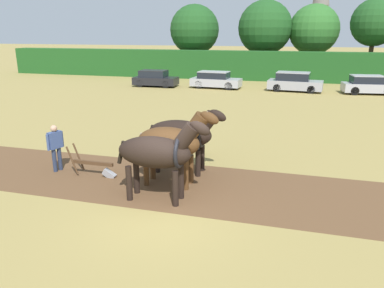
% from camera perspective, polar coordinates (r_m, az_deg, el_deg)
% --- Properties ---
extents(ground_plane, '(240.00, 240.00, 0.00)m').
position_cam_1_polar(ground_plane, '(10.40, -4.08, -10.40)').
color(ground_plane, '#998447').
extents(plowed_furrow_strip, '(26.41, 4.04, 0.01)m').
position_cam_1_polar(plowed_furrow_strip, '(13.98, -19.08, -4.01)').
color(plowed_furrow_strip, brown).
rests_on(plowed_furrow_strip, ground).
extents(hedgerow, '(57.49, 1.92, 2.86)m').
position_cam_1_polar(hedgerow, '(38.94, 11.06, 11.60)').
color(hedgerow, '#1E511E').
rests_on(hedgerow, ground).
extents(tree_far_left, '(5.42, 5.42, 7.64)m').
position_cam_1_polar(tree_far_left, '(43.38, 0.39, 17.01)').
color(tree_far_left, '#4C3823').
rests_on(tree_far_left, ground).
extents(tree_left, '(5.71, 5.71, 7.98)m').
position_cam_1_polar(tree_left, '(42.51, 11.05, 16.99)').
color(tree_left, '#4C3823').
rests_on(tree_left, ground).
extents(tree_center_left, '(5.21, 5.21, 7.54)m').
position_cam_1_polar(tree_center_left, '(43.11, 18.10, 16.23)').
color(tree_center_left, brown).
rests_on(tree_center_left, ground).
extents(tree_center, '(4.57, 4.57, 7.87)m').
position_cam_1_polar(tree_center, '(42.35, 26.09, 16.27)').
color(tree_center, '#4C3823').
rests_on(tree_center, ground).
extents(draft_horse_lead_left, '(2.86, 0.97, 2.52)m').
position_cam_1_polar(draft_horse_lead_left, '(10.64, -5.19, -1.31)').
color(draft_horse_lead_left, black).
rests_on(draft_horse_lead_left, ground).
extents(draft_horse_lead_right, '(2.78, 1.05, 2.55)m').
position_cam_1_polar(draft_horse_lead_right, '(11.72, -3.11, 0.27)').
color(draft_horse_lead_right, '#513319').
rests_on(draft_horse_lead_right, ground).
extents(draft_horse_trail_left, '(2.89, 1.02, 2.37)m').
position_cam_1_polar(draft_horse_trail_left, '(12.82, -1.44, 1.51)').
color(draft_horse_trail_left, black).
rests_on(draft_horse_trail_left, ground).
extents(plow, '(1.71, 0.46, 1.13)m').
position_cam_1_polar(plow, '(13.16, -14.32, -3.39)').
color(plow, '#4C331E').
rests_on(plow, ground).
extents(farmer_at_plow, '(0.34, 0.64, 1.66)m').
position_cam_1_polar(farmer_at_plow, '(13.85, -20.08, -0.10)').
color(farmer_at_plow, '#28334C').
rests_on(farmer_at_plow, ground).
extents(farmer_beside_team, '(0.43, 0.57, 1.69)m').
position_cam_1_polar(farmer_beside_team, '(14.67, 1.30, 1.95)').
color(farmer_beside_team, '#4C4C4C').
rests_on(farmer_beside_team, ground).
extents(parked_car_far_left, '(3.90, 1.84, 1.43)m').
position_cam_1_polar(parked_car_far_left, '(34.10, -5.65, 9.88)').
color(parked_car_far_left, black).
rests_on(parked_car_far_left, ground).
extents(parked_car_left, '(4.40, 2.07, 1.43)m').
position_cam_1_polar(parked_car_left, '(32.97, 3.58, 9.71)').
color(parked_car_left, '#A8A8B2').
rests_on(parked_car_left, ground).
extents(parked_car_center_left, '(4.49, 2.25, 1.56)m').
position_cam_1_polar(parked_car_center_left, '(32.25, 15.35, 9.08)').
color(parked_car_center_left, '#9E9EA8').
rests_on(parked_car_center_left, ground).
extents(parked_car_center, '(4.07, 2.17, 1.46)m').
position_cam_1_polar(parked_car_center, '(32.78, 25.25, 8.13)').
color(parked_car_center, '#A8A8B2').
rests_on(parked_car_center, ground).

